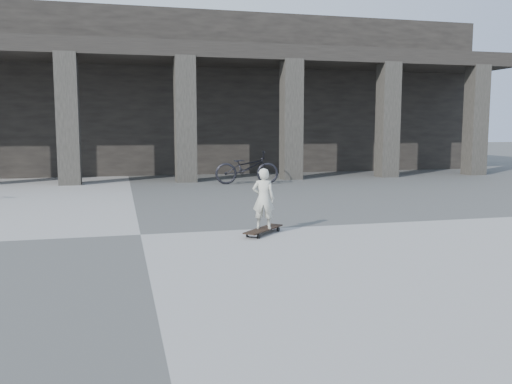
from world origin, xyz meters
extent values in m
plane|color=#4A4A48|center=(0.00, 0.00, 0.00)|extent=(90.00, 90.00, 0.00)
cube|color=black|center=(0.00, 14.00, 3.00)|extent=(28.00, 6.00, 6.00)
cube|color=black|center=(0.00, 9.60, 4.20)|extent=(28.00, 2.80, 0.50)
cube|color=#292722|center=(-1.79, 8.50, 2.00)|extent=(0.65, 0.65, 4.00)
cube|color=#292722|center=(1.79, 8.50, 2.00)|extent=(0.65, 0.65, 4.00)
cube|color=#292722|center=(5.36, 8.50, 2.00)|extent=(0.65, 0.65, 4.00)
cube|color=#292722|center=(8.93, 8.50, 2.00)|extent=(0.65, 0.65, 4.00)
cube|color=#292722|center=(12.50, 8.50, 2.00)|extent=(0.65, 0.65, 4.00)
cube|color=black|center=(1.98, -0.47, 0.09)|extent=(0.84, 0.86, 0.02)
cube|color=#B2B2B7|center=(2.22, -0.22, 0.05)|extent=(0.18, 0.18, 0.03)
cube|color=#B2B2B7|center=(1.75, -0.72, 0.05)|extent=(0.18, 0.18, 0.03)
cylinder|color=black|center=(2.15, -0.15, 0.04)|extent=(0.07, 0.07, 0.07)
cylinder|color=black|center=(2.29, -0.29, 0.04)|extent=(0.07, 0.07, 0.07)
cylinder|color=black|center=(1.67, -0.65, 0.04)|extent=(0.07, 0.07, 0.07)
cylinder|color=black|center=(1.82, -0.79, 0.04)|extent=(0.07, 0.07, 0.07)
imported|color=beige|center=(1.98, -0.47, 0.60)|extent=(0.43, 0.35, 1.01)
imported|color=black|center=(3.53, 7.30, 0.51)|extent=(2.04, 1.01, 1.03)
camera|label=1|loc=(-0.31, -9.02, 1.78)|focal=38.00mm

